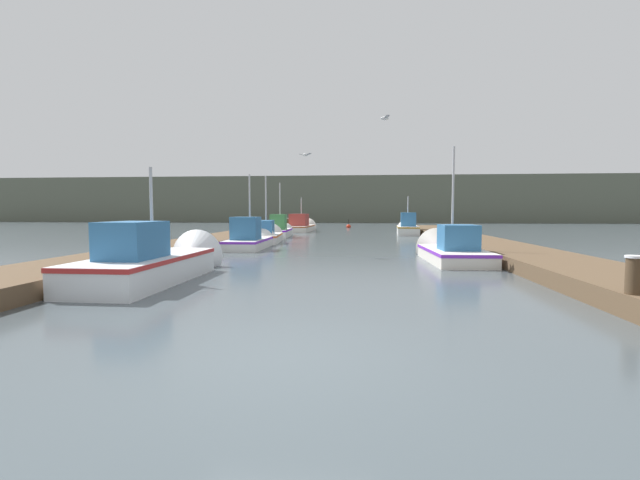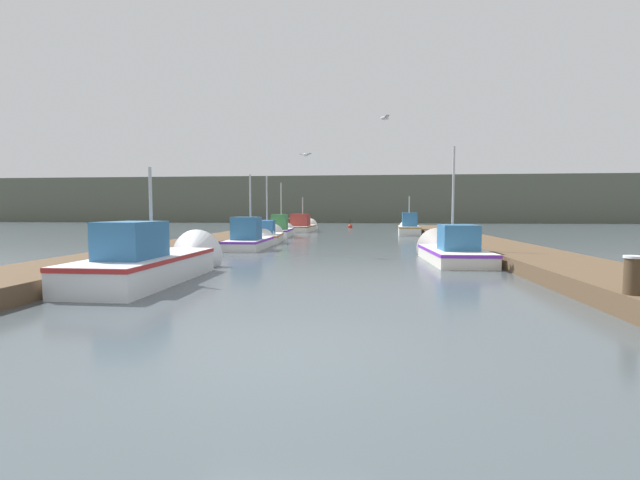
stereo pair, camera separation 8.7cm
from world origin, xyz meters
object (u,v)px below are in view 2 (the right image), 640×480
Objects in this scene: mooring_piling_3 at (632,287)px; seagull_lead at (306,155)px; seagull_1 at (385,118)px; fishing_boat_6 at (303,226)px; channel_buoy at (350,226)px; fishing_boat_4 at (282,230)px; fishing_boat_0 at (158,261)px; mooring_piling_2 at (289,224)px; fishing_boat_5 at (409,228)px; fishing_boat_1 at (450,250)px; fishing_boat_3 at (268,235)px; fishing_boat_2 at (253,239)px; mooring_piling_1 at (411,225)px.

mooring_piling_3 is 12.56m from seagull_lead.
fishing_boat_6 is at bearing -4.01° from seagull_1.
mooring_piling_3 is at bearing 152.16° from seagull_lead.
mooring_piling_3 is 1.10× the size of channel_buoy.
mooring_piling_3 is (10.07, -21.70, 0.08)m from fishing_boat_4.
channel_buoy is (4.07, 33.84, -0.34)m from fishing_boat_0.
seagull_1 is at bearing -72.63° from mooring_piling_2.
fishing_boat_5 is (8.86, 22.00, 0.03)m from fishing_boat_0.
fishing_boat_5 is (0.30, 16.89, 0.14)m from fishing_boat_1.
seagull_lead reaches higher than fishing_boat_1.
mooring_piling_3 is (9.93, -16.75, 0.17)m from fishing_boat_3.
seagull_1 is at bearing -73.12° from fishing_boat_6.
fishing_boat_4 is 4.49× the size of mooring_piling_2.
mooring_piling_2 reaches higher than channel_buoy.
seagull_lead is at bearing 28.11° from seagull_1.
channel_buoy is at bearing 73.00° from fishing_boat_3.
fishing_boat_4 is 1.02× the size of fishing_boat_5.
fishing_boat_4 is at bearing 121.19° from fishing_boat_1.
mooring_piling_1 is at bearing 61.81° from fishing_boat_2.
fishing_boat_0 is 1.14× the size of fishing_boat_4.
fishing_boat_1 is at bearing -81.39° from seagull_1.
fishing_boat_3 is at bearing -132.68° from fishing_boat_5.
mooring_piling_2 is at bearing -128.79° from channel_buoy.
mooring_piling_3 is (9.64, -29.59, 0.09)m from fishing_boat_6.
seagull_1 is at bearing -44.50° from fishing_boat_2.
mooring_piling_1 is 0.97× the size of mooring_piling_3.
mooring_piling_1 is 22.93m from seagull_lead.
mooring_piling_3 reaches higher than mooring_piling_1.
fishing_boat_6 reaches higher than mooring_piling_3.
mooring_piling_1 is at bearing 14.27° from fishing_boat_6.
fishing_boat_1 is at bearing -81.12° from channel_buoy.
fishing_boat_1 reaches higher than mooring_piling_3.
mooring_piling_2 is 32.47m from mooring_piling_3.
fishing_boat_5 is (9.08, 3.57, 0.05)m from fishing_boat_4.
fishing_boat_6 is 6.20× the size of mooring_piling_1.
fishing_boat_0 is at bearing -88.26° from fishing_boat_6.
seagull_1 is (6.06, -5.77, 4.46)m from fishing_boat_2.
seagull_1 is (6.32, -14.59, 4.41)m from fishing_boat_4.
fishing_boat_3 is 4.79× the size of channel_buoy.
channel_buoy is at bearing 71.27° from fishing_boat_4.
fishing_boat_4 is 9.76m from fishing_boat_5.
fishing_boat_3 is (-8.63, 8.37, 0.01)m from fishing_boat_1.
fishing_boat_4 is 8.88m from mooring_piling_2.
mooring_piling_1 is 0.94× the size of mooring_piling_2.
mooring_piling_2 is 1.04× the size of mooring_piling_3.
seagull_lead is at bearing -44.89° from fishing_boat_2.
fishing_boat_5 reaches higher than mooring_piling_3.
fishing_boat_1 is at bearing -59.77° from fishing_boat_4.
fishing_boat_0 is 5.89× the size of channel_buoy.
seagull_lead reaches higher than mooring_piling_2.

